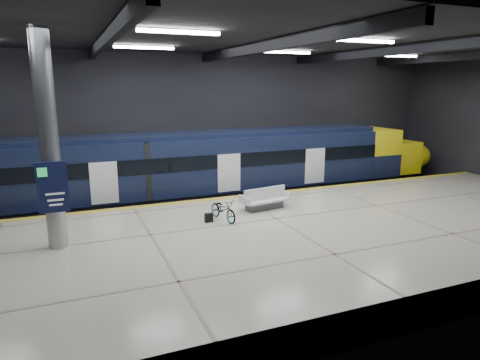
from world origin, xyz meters
TOP-DOWN VIEW (x-y plane):
  - ground at (0.00, 0.00)m, footprint 30.00×30.00m
  - room_shell at (-0.00, 0.00)m, footprint 30.10×16.10m
  - platform at (0.00, -2.50)m, footprint 30.00×11.00m
  - safety_strip at (0.00, 2.75)m, footprint 30.00×0.40m
  - rails at (0.00, 5.50)m, footprint 30.00×1.52m
  - train at (-1.27, 5.50)m, footprint 29.40×2.84m
  - bench at (0.15, 0.40)m, footprint 2.23×1.19m
  - bicycle at (-2.03, -0.40)m, footprint 0.95×1.76m
  - pannier_bag at (-2.63, -0.40)m, footprint 0.31×0.19m
  - info_column at (-8.00, -1.03)m, footprint 0.90×0.78m

SIDE VIEW (x-z plane):
  - ground at x=0.00m, z-range 0.00..0.00m
  - rails at x=0.00m, z-range 0.00..0.16m
  - platform at x=0.00m, z-range 0.00..1.10m
  - safety_strip at x=0.00m, z-range 1.10..1.11m
  - pannier_bag at x=-2.63m, z-range 1.10..1.45m
  - bench at x=0.15m, z-range 0.96..1.90m
  - bicycle at x=-2.03m, z-range 1.10..1.98m
  - train at x=-1.27m, z-range 0.16..3.95m
  - info_column at x=-8.00m, z-range 1.01..7.91m
  - room_shell at x=0.00m, z-range 1.69..9.74m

